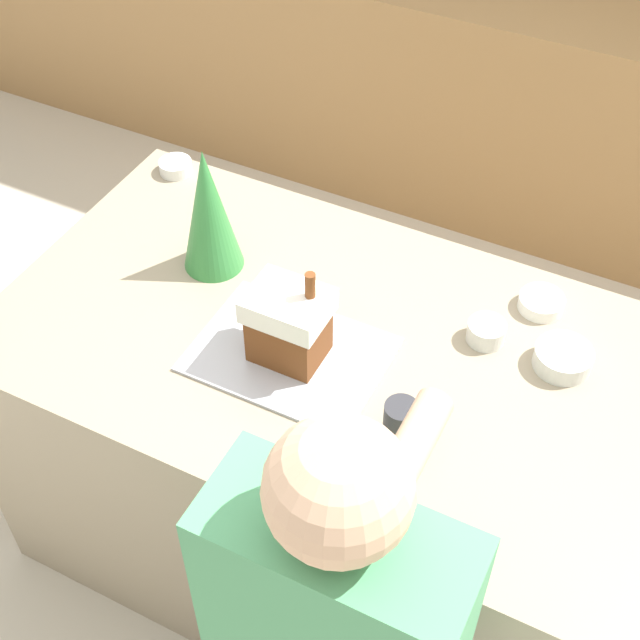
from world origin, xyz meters
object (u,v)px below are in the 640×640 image
Objects in this scene: gingerbread_house at (289,324)px; candy_bowl_beside_tree at (541,302)px; baking_tray at (290,354)px; candy_bowl_behind_tray at (563,357)px; mug at (400,422)px; candy_bowl_center_rear at (486,331)px; candy_bowl_far_left at (175,166)px; decorative_tree at (208,210)px.

gingerbread_house is 2.22× the size of candy_bowl_beside_tree.
candy_bowl_behind_tray is at bearing 24.02° from baking_tray.
candy_bowl_behind_tray is (0.58, 0.26, 0.02)m from baking_tray.
candy_bowl_beside_tree is (0.48, 0.42, 0.02)m from baking_tray.
baking_tray is 0.34m from mug.
gingerbread_house is 2.42× the size of mug.
candy_bowl_behind_tray is 0.19m from candy_bowl_center_rear.
gingerbread_house reaches higher than candy_bowl_far_left.
mug is at bearing -24.72° from decorative_tree.
gingerbread_house is 0.48m from candy_bowl_center_rear.
candy_bowl_behind_tray is at bearing 3.82° from decorative_tree.
gingerbread_house is at bearing -37.37° from candy_bowl_far_left.
gingerbread_house is 0.71× the size of decorative_tree.
mug is at bearing -106.66° from candy_bowl_beside_tree.
decorative_tree reaches higher than baking_tray.
candy_bowl_behind_tray is (0.10, -0.16, 0.01)m from candy_bowl_beside_tree.
baking_tray is 1.26× the size of decorative_tree.
mug is (0.33, -0.10, 0.05)m from baking_tray.
mug reaches higher than candy_bowl_far_left.
mug is (-0.07, -0.36, 0.02)m from candy_bowl_center_rear.
decorative_tree reaches higher than candy_bowl_beside_tree.
mug reaches higher than candy_bowl_center_rear.
gingerbread_house is 0.64m from candy_bowl_behind_tray.
baking_tray is 1.77× the size of gingerbread_house.
baking_tray is 0.47m from candy_bowl_center_rear.
candy_bowl_beside_tree is 1.12m from candy_bowl_far_left.
candy_bowl_far_left is (-0.64, 0.49, -0.09)m from gingerbread_house.
decorative_tree is (-0.33, 0.20, 0.17)m from baking_tray.
gingerbread_house reaches higher than candy_bowl_behind_tray.
candy_bowl_beside_tree is 0.19m from candy_bowl_center_rear.
baking_tray is 0.64m from candy_bowl_behind_tray.
gingerbread_house is 0.65m from candy_bowl_beside_tree.
candy_bowl_beside_tree is at bearing 15.41° from decorative_tree.
candy_bowl_far_left is at bearing 148.46° from mug.
candy_bowl_center_rear is 1.06m from candy_bowl_far_left.
gingerbread_house is at bearing -155.98° from candy_bowl_behind_tray.
candy_bowl_far_left reaches higher than candy_bowl_beside_tree.
candy_bowl_beside_tree is 1.19× the size of candy_bowl_far_left.
baking_tray is at bearing -146.89° from candy_bowl_center_rear.
candy_bowl_center_rear reaches higher than candy_bowl_far_left.
candy_bowl_behind_tray is 1.42× the size of candy_bowl_far_left.
candy_bowl_center_rear reaches higher than baking_tray.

